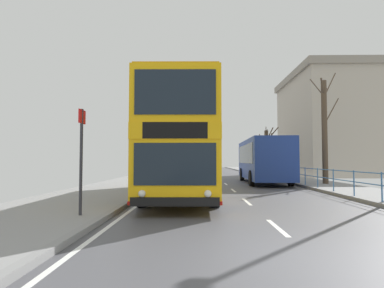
% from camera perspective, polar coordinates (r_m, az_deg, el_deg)
% --- Properties ---
extents(ground, '(15.80, 140.00, 0.20)m').
position_cam_1_polar(ground, '(5.57, 13.33, -18.61)').
color(ground, '#4B4B50').
extents(double_decker_bus_main, '(2.84, 10.82, 4.33)m').
position_cam_1_polar(double_decker_bus_main, '(14.32, -1.75, -0.00)').
color(double_decker_bus_main, '#F4B20F').
rests_on(double_decker_bus_main, ground).
extents(background_bus_far_lane, '(2.85, 9.51, 2.97)m').
position_cam_1_polar(background_bus_far_lane, '(23.75, 12.09, -2.62)').
color(background_bus_far_lane, navy).
rests_on(background_bus_far_lane, ground).
extents(pedestrian_railing_far_kerb, '(0.05, 30.56, 1.02)m').
position_cam_1_polar(pedestrian_railing_far_kerb, '(19.70, 19.75, -4.80)').
color(pedestrian_railing_far_kerb, '#386BA8').
rests_on(pedestrian_railing_far_kerb, ground).
extents(bus_stop_sign_near, '(0.08, 0.44, 2.77)m').
position_cam_1_polar(bus_stop_sign_near, '(9.17, -18.46, -0.94)').
color(bus_stop_sign_near, '#2D2D33').
rests_on(bus_stop_sign_near, ground).
extents(bare_tree_far_00, '(1.53, 2.78, 4.91)m').
position_cam_1_polar(bare_tree_far_00, '(35.53, 12.70, -1.12)').
color(bare_tree_far_00, '#4C3D2D').
rests_on(bare_tree_far_00, ground).
extents(bare_tree_far_01, '(1.94, 2.18, 7.14)m').
position_cam_1_polar(bare_tree_far_01, '(22.18, 21.81, 2.46)').
color(bare_tree_far_01, '#4C3D2D').
rests_on(bare_tree_far_01, ground).
extents(background_building_00, '(14.39, 13.34, 10.87)m').
position_cam_1_polar(background_building_00, '(39.77, 26.41, 3.07)').
color(background_building_00, '#B2A899').
rests_on(background_building_00, ground).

